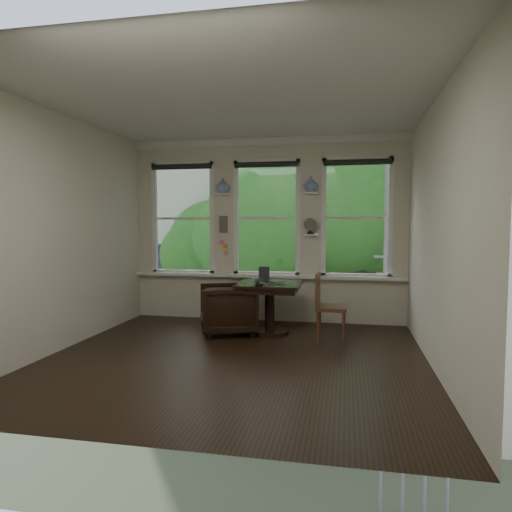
% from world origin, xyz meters
% --- Properties ---
extents(ground, '(4.50, 4.50, 0.00)m').
position_xyz_m(ground, '(0.00, 0.00, 0.00)').
color(ground, black).
rests_on(ground, ground).
extents(ceiling, '(4.50, 4.50, 0.00)m').
position_xyz_m(ceiling, '(0.00, 0.00, 3.00)').
color(ceiling, silver).
rests_on(ceiling, ground).
extents(wall_back, '(4.50, 0.00, 4.50)m').
position_xyz_m(wall_back, '(0.00, 2.25, 1.50)').
color(wall_back, beige).
rests_on(wall_back, ground).
extents(wall_front, '(4.50, 0.00, 4.50)m').
position_xyz_m(wall_front, '(0.00, -2.25, 1.50)').
color(wall_front, beige).
rests_on(wall_front, ground).
extents(wall_left, '(0.00, 4.50, 4.50)m').
position_xyz_m(wall_left, '(-2.25, 0.00, 1.50)').
color(wall_left, beige).
rests_on(wall_left, ground).
extents(wall_right, '(0.00, 4.50, 4.50)m').
position_xyz_m(wall_right, '(2.25, 0.00, 1.50)').
color(wall_right, beige).
rests_on(wall_right, ground).
extents(window_left, '(1.10, 0.12, 1.90)m').
position_xyz_m(window_left, '(-1.45, 2.25, 1.70)').
color(window_left, white).
rests_on(window_left, ground).
extents(window_center, '(1.10, 0.12, 1.90)m').
position_xyz_m(window_center, '(0.00, 2.25, 1.70)').
color(window_center, white).
rests_on(window_center, ground).
extents(window_right, '(1.10, 0.12, 1.90)m').
position_xyz_m(window_right, '(1.45, 2.25, 1.70)').
color(window_right, white).
rests_on(window_right, ground).
extents(shelf_left, '(0.26, 0.16, 0.03)m').
position_xyz_m(shelf_left, '(-0.72, 2.15, 2.10)').
color(shelf_left, white).
rests_on(shelf_left, ground).
extents(shelf_right, '(0.26, 0.16, 0.03)m').
position_xyz_m(shelf_right, '(0.72, 2.15, 2.10)').
color(shelf_right, white).
rests_on(shelf_right, ground).
extents(intercom, '(0.14, 0.06, 0.28)m').
position_xyz_m(intercom, '(-0.72, 2.18, 1.60)').
color(intercom, '#59544F').
rests_on(intercom, ground).
extents(sticky_notes, '(0.16, 0.01, 0.24)m').
position_xyz_m(sticky_notes, '(-0.72, 2.19, 1.25)').
color(sticky_notes, pink).
rests_on(sticky_notes, ground).
extents(desk_fan, '(0.20, 0.20, 0.24)m').
position_xyz_m(desk_fan, '(0.72, 2.13, 1.53)').
color(desk_fan, '#59544F').
rests_on(desk_fan, ground).
extents(vase_left, '(0.24, 0.24, 0.25)m').
position_xyz_m(vase_left, '(-0.72, 2.15, 2.24)').
color(vase_left, silver).
rests_on(vase_left, shelf_left).
extents(vase_right, '(0.24, 0.24, 0.25)m').
position_xyz_m(vase_right, '(0.72, 2.15, 2.24)').
color(vase_right, silver).
rests_on(vase_right, shelf_right).
extents(table, '(0.90, 0.90, 0.75)m').
position_xyz_m(table, '(0.21, 1.29, 0.38)').
color(table, black).
rests_on(table, ground).
extents(armchair_left, '(1.02, 1.00, 0.73)m').
position_xyz_m(armchair_left, '(-0.40, 1.18, 0.36)').
color(armchair_left, black).
rests_on(armchair_left, ground).
extents(cushion_red, '(0.45, 0.45, 0.06)m').
position_xyz_m(cushion_red, '(-0.40, 1.18, 0.45)').
color(cushion_red, maroon).
rests_on(cushion_red, armchair_left).
extents(side_chair_right, '(0.43, 0.43, 0.92)m').
position_xyz_m(side_chair_right, '(1.11, 1.08, 0.46)').
color(side_chair_right, '#482919').
rests_on(side_chair_right, ground).
extents(laptop, '(0.38, 0.30, 0.03)m').
position_xyz_m(laptop, '(0.27, 1.18, 0.76)').
color(laptop, black).
rests_on(laptop, table).
extents(mug, '(0.13, 0.13, 0.10)m').
position_xyz_m(mug, '(0.05, 1.06, 0.80)').
color(mug, white).
rests_on(mug, table).
extents(drinking_glass, '(0.16, 0.16, 0.11)m').
position_xyz_m(drinking_glass, '(0.11, 0.98, 0.80)').
color(drinking_glass, white).
rests_on(drinking_glass, table).
extents(tablet, '(0.17, 0.09, 0.22)m').
position_xyz_m(tablet, '(0.09, 1.46, 0.86)').
color(tablet, black).
rests_on(tablet, table).
extents(papers, '(0.23, 0.30, 0.00)m').
position_xyz_m(papers, '(0.18, 1.32, 0.75)').
color(papers, silver).
rests_on(papers, table).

